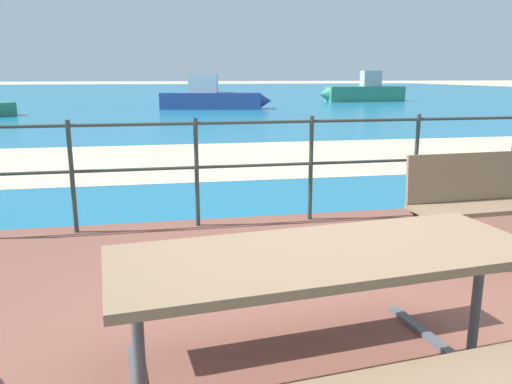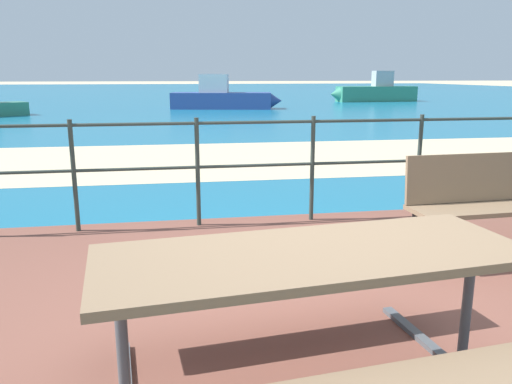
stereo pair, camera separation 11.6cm
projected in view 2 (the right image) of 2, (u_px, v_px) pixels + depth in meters
name	position (u px, v px, depth m)	size (l,w,h in m)	color
ground_plane	(324.00, 347.00, 2.95)	(240.00, 240.00, 0.00)	beige
patio_paving	(324.00, 342.00, 2.94)	(6.40, 5.20, 0.06)	brown
sea_water	(179.00, 94.00, 41.34)	(90.00, 90.00, 0.01)	#196B8E
beach_strip	(217.00, 159.00, 9.48)	(54.00, 4.20, 0.01)	beige
picnic_table	(312.00, 288.00, 2.23)	(2.03, 1.64, 0.75)	#7A6047
park_bench	(499.00, 195.00, 4.10)	(1.59, 0.48, 0.87)	#7A6047
railing_fence	(256.00, 158.00, 5.07)	(5.94, 0.04, 1.09)	#2D3833
boat_mid	(222.00, 98.00, 23.20)	(5.16, 2.26, 1.56)	#2D478C
boat_far	(375.00, 92.00, 29.47)	(5.17, 1.32, 1.76)	#338466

